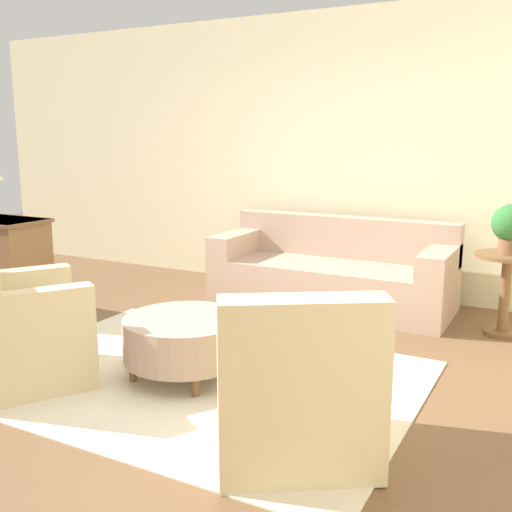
# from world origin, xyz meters

# --- Properties ---
(ground_plane) EXTENTS (16.00, 16.00, 0.00)m
(ground_plane) POSITION_xyz_m (0.00, 0.00, 0.00)
(ground_plane) COLOR brown
(wall_back) EXTENTS (9.28, 0.12, 2.80)m
(wall_back) POSITION_xyz_m (0.00, 2.70, 1.40)
(wall_back) COLOR beige
(wall_back) RESTS_ON ground_plane
(rug) EXTENTS (2.84, 2.11, 0.01)m
(rug) POSITION_xyz_m (0.00, 0.00, 0.01)
(rug) COLOR beige
(rug) RESTS_ON ground_plane
(couch) EXTENTS (2.22, 0.88, 0.81)m
(couch) POSITION_xyz_m (0.15, 2.09, 0.30)
(couch) COLOR tan
(couch) RESTS_ON ground_plane
(armchair_left) EXTENTS (1.04, 1.03, 0.88)m
(armchair_left) POSITION_xyz_m (-0.98, -0.59, 0.35)
(armchair_left) COLOR #C6B289
(armchair_left) RESTS_ON rug
(armchair_right) EXTENTS (1.04, 1.03, 0.88)m
(armchair_right) POSITION_xyz_m (0.98, -0.59, 0.35)
(armchair_right) COLOR #C6B289
(armchair_right) RESTS_ON rug
(ottoman_table) EXTENTS (0.82, 0.82, 0.40)m
(ottoman_table) POSITION_xyz_m (-0.09, -0.00, 0.27)
(ottoman_table) COLOR tan
(ottoman_table) RESTS_ON rug
(side_table) EXTENTS (0.50, 0.50, 0.67)m
(side_table) POSITION_xyz_m (1.69, 1.92, 0.45)
(side_table) COLOR brown
(side_table) RESTS_ON ground_plane
(potted_plant_on_side_table) EXTENTS (0.30, 0.30, 0.40)m
(potted_plant_on_side_table) POSITION_xyz_m (1.69, 1.92, 0.89)
(potted_plant_on_side_table) COLOR brown
(potted_plant_on_side_table) RESTS_ON side_table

